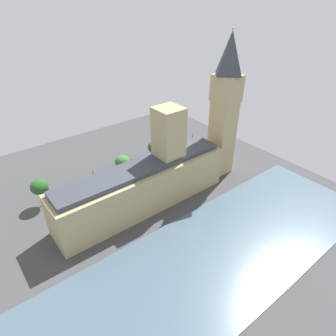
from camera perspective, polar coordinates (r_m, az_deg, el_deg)
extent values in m
plane|color=#424244|center=(110.46, -5.27, -6.61)|extent=(139.19, 139.19, 0.00)
cube|color=#475B6B|center=(90.72, 7.74, -17.34)|extent=(39.10, 125.27, 0.25)
cube|color=tan|center=(104.50, -4.86, -3.84)|extent=(13.69, 64.20, 15.38)
cube|color=tan|center=(105.08, 0.13, 2.67)|extent=(8.82, 8.82, 34.48)
cube|color=#383D47|center=(99.82, -5.08, 0.14)|extent=(10.41, 61.63, 1.60)
cone|color=tan|center=(119.71, 4.74, 6.19)|extent=(1.20, 1.20, 3.01)
cone|color=tan|center=(111.51, -0.77, 4.01)|extent=(1.20, 1.20, 2.06)
cone|color=tan|center=(104.42, -7.06, 1.72)|extent=(1.20, 1.20, 2.16)
cone|color=tan|center=(98.77, -14.16, -0.73)|extent=(1.20, 1.20, 2.90)
cone|color=tan|center=(95.31, -21.91, -3.69)|extent=(1.20, 1.20, 2.51)
cube|color=tan|center=(122.85, 10.27, 5.75)|extent=(8.11, 8.11, 31.00)
cube|color=tan|center=(115.57, 11.25, 14.87)|extent=(8.93, 8.93, 9.80)
cylinder|color=silver|center=(118.49, 9.54, 15.45)|extent=(0.25, 6.17, 6.17)
torus|color=black|center=(118.49, 9.54, 15.45)|extent=(0.24, 6.41, 6.41)
cylinder|color=silver|center=(118.99, 12.79, 15.18)|extent=(6.17, 0.25, 6.17)
torus|color=black|center=(118.99, 12.79, 15.18)|extent=(6.41, 0.24, 6.41)
pyramid|color=#383D47|center=(112.75, 11.94, 20.84)|extent=(8.93, 8.93, 14.77)
sphere|color=gold|center=(111.63, 12.41, 24.75)|extent=(0.80, 0.80, 0.80)
cube|color=silver|center=(128.07, -1.32, -0.12)|extent=(1.98, 4.60, 0.75)
cube|color=black|center=(127.59, -1.40, 0.11)|extent=(1.60, 2.60, 0.65)
cylinder|color=black|center=(129.53, -0.99, 0.08)|extent=(0.28, 0.69, 0.68)
cylinder|color=black|center=(128.40, -0.58, -0.22)|extent=(0.28, 0.69, 0.68)
cylinder|color=black|center=(128.15, -2.05, -0.31)|extent=(0.28, 0.69, 0.68)
cylinder|color=black|center=(127.02, -1.65, -0.62)|extent=(0.28, 0.69, 0.68)
cube|color=black|center=(120.31, -4.95, -2.57)|extent=(2.32, 4.70, 0.75)
cube|color=black|center=(120.00, -4.87, -2.27)|extent=(1.82, 2.69, 0.65)
cylinder|color=black|center=(119.36, -5.36, -3.13)|extent=(0.32, 0.70, 0.68)
cylinder|color=black|center=(120.62, -5.74, -2.73)|extent=(0.32, 0.70, 0.68)
cylinder|color=black|center=(120.43, -4.14, -2.71)|extent=(0.32, 0.70, 0.68)
cylinder|color=black|center=(121.69, -4.53, -2.32)|extent=(0.32, 0.70, 0.68)
cube|color=#B20C0F|center=(115.96, -12.05, -3.55)|extent=(3.35, 10.67, 4.20)
cube|color=black|center=(115.91, -12.06, -3.51)|extent=(3.38, 10.28, 0.70)
cylinder|color=black|center=(115.35, -13.39, -5.24)|extent=(0.44, 1.12, 1.10)
cylinder|color=black|center=(117.14, -13.81, -4.66)|extent=(0.44, 1.12, 1.10)
cylinder|color=black|center=(117.31, -10.08, -4.10)|extent=(0.44, 1.12, 1.10)
cylinder|color=black|center=(119.07, -10.54, -3.56)|extent=(0.44, 1.12, 1.10)
cube|color=gold|center=(113.94, -16.37, -6.16)|extent=(2.03, 4.78, 0.75)
cube|color=black|center=(113.58, -16.32, -5.84)|extent=(1.65, 2.70, 0.65)
cylinder|color=black|center=(113.19, -16.89, -6.78)|extent=(0.28, 0.69, 0.68)
cylinder|color=black|center=(114.50, -17.20, -6.35)|extent=(0.28, 0.69, 0.68)
cylinder|color=black|center=(113.85, -15.49, -6.27)|extent=(0.28, 0.69, 0.68)
cylinder|color=black|center=(115.15, -15.81, -5.84)|extent=(0.28, 0.69, 0.68)
cylinder|color=black|center=(127.71, 2.78, -0.28)|extent=(0.58, 0.58, 1.34)
sphere|color=tan|center=(127.29, 2.79, 0.03)|extent=(0.26, 0.26, 0.26)
cube|color=navy|center=(127.89, 2.84, -0.20)|extent=(0.32, 0.20, 0.24)
cylinder|color=#336B60|center=(107.52, -18.96, -9.34)|extent=(0.59, 0.59, 1.31)
sphere|color=tan|center=(107.03, -19.03, -9.02)|extent=(0.25, 0.25, 0.25)
cube|color=black|center=(107.53, -19.11, -9.32)|extent=(0.32, 0.23, 0.24)
cylinder|color=brown|center=(133.44, -2.54, 2.18)|extent=(0.56, 0.56, 5.11)
ellipsoid|color=#235623|center=(131.12, -2.59, 4.03)|extent=(6.17, 6.17, 5.25)
cylinder|color=brown|center=(116.56, -22.97, -5.40)|extent=(0.56, 0.56, 5.49)
ellipsoid|color=#235623|center=(113.78, -23.49, -3.35)|extent=(6.24, 6.24, 5.31)
cylinder|color=brown|center=(125.88, -8.60, -0.49)|extent=(0.56, 0.56, 3.85)
ellipsoid|color=#387533|center=(123.68, -8.76, 1.19)|extent=(6.26, 6.26, 5.32)
cylinder|color=black|center=(125.73, -8.28, -0.13)|extent=(0.18, 0.18, 5.22)
sphere|color=#F2EAC6|center=(124.24, -8.38, 1.00)|extent=(0.56, 0.56, 0.56)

